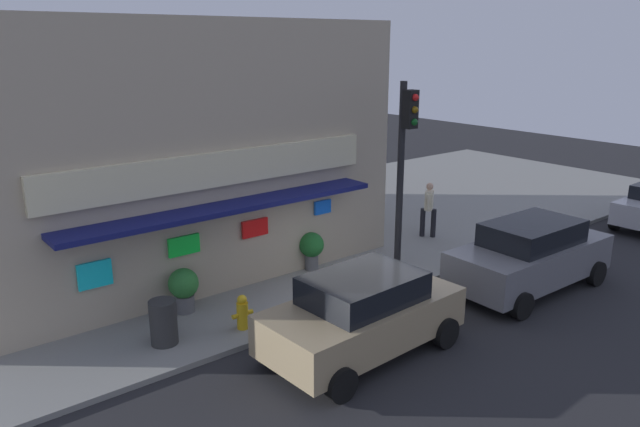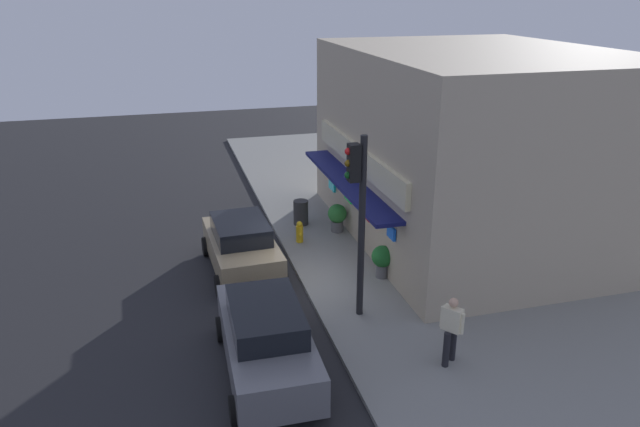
{
  "view_description": "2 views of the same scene",
  "coord_description": "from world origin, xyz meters",
  "px_view_note": "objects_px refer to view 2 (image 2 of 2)",
  "views": [
    {
      "loc": [
        -8.89,
        -9.52,
        6.06
      ],
      "look_at": [
        -0.37,
        1.11,
        2.12
      ],
      "focal_mm": 33.82,
      "sensor_mm": 36.0,
      "label": 1
    },
    {
      "loc": [
        15.51,
        -3.67,
        8.43
      ],
      "look_at": [
        -0.4,
        0.69,
        2.08
      ],
      "focal_mm": 33.13,
      "sensor_mm": 36.0,
      "label": 2
    }
  ],
  "objects_px": {
    "fire_hydrant": "(300,232)",
    "potted_plant_by_doorway": "(382,259)",
    "trash_can": "(301,212)",
    "traffic_light": "(358,204)",
    "pedestrian": "(451,327)",
    "parked_car_grey": "(266,338)",
    "parked_car_tan": "(241,245)",
    "potted_plant_by_window": "(337,216)"
  },
  "relations": [
    {
      "from": "traffic_light",
      "to": "potted_plant_by_window",
      "type": "bearing_deg",
      "value": 168.07
    },
    {
      "from": "fire_hydrant",
      "to": "pedestrian",
      "type": "height_order",
      "value": "pedestrian"
    },
    {
      "from": "potted_plant_by_window",
      "to": "parked_car_tan",
      "type": "height_order",
      "value": "parked_car_tan"
    },
    {
      "from": "traffic_light",
      "to": "parked_car_grey",
      "type": "bearing_deg",
      "value": -57.85
    },
    {
      "from": "traffic_light",
      "to": "potted_plant_by_doorway",
      "type": "distance_m",
      "value": 3.49
    },
    {
      "from": "potted_plant_by_window",
      "to": "parked_car_tan",
      "type": "relative_size",
      "value": 0.24
    },
    {
      "from": "fire_hydrant",
      "to": "potted_plant_by_doorway",
      "type": "distance_m",
      "value": 3.74
    },
    {
      "from": "fire_hydrant",
      "to": "parked_car_grey",
      "type": "xyz_separation_m",
      "value": [
        6.87,
        -2.43,
        0.42
      ]
    },
    {
      "from": "potted_plant_by_window",
      "to": "parked_car_grey",
      "type": "relative_size",
      "value": 0.22
    },
    {
      "from": "traffic_light",
      "to": "parked_car_grey",
      "type": "height_order",
      "value": "traffic_light"
    },
    {
      "from": "fire_hydrant",
      "to": "traffic_light",
      "type": "bearing_deg",
      "value": 3.71
    },
    {
      "from": "fire_hydrant",
      "to": "trash_can",
      "type": "distance_m",
      "value": 1.65
    },
    {
      "from": "traffic_light",
      "to": "fire_hydrant",
      "type": "xyz_separation_m",
      "value": [
        -5.13,
        -0.33,
        -2.81
      ]
    },
    {
      "from": "trash_can",
      "to": "potted_plant_by_doorway",
      "type": "xyz_separation_m",
      "value": [
        4.85,
        1.37,
        0.15
      ]
    },
    {
      "from": "trash_can",
      "to": "potted_plant_by_window",
      "type": "height_order",
      "value": "potted_plant_by_window"
    },
    {
      "from": "pedestrian",
      "to": "potted_plant_by_doorway",
      "type": "bearing_deg",
      "value": 179.25
    },
    {
      "from": "trash_can",
      "to": "parked_car_tan",
      "type": "height_order",
      "value": "parked_car_tan"
    },
    {
      "from": "potted_plant_by_doorway",
      "to": "potted_plant_by_window",
      "type": "height_order",
      "value": "potted_plant_by_doorway"
    },
    {
      "from": "fire_hydrant",
      "to": "potted_plant_by_doorway",
      "type": "bearing_deg",
      "value": 28.89
    },
    {
      "from": "traffic_light",
      "to": "potted_plant_by_window",
      "type": "relative_size",
      "value": 4.83
    },
    {
      "from": "parked_car_grey",
      "to": "pedestrian",
      "type": "bearing_deg",
      "value": 77.09
    },
    {
      "from": "traffic_light",
      "to": "potted_plant_by_doorway",
      "type": "xyz_separation_m",
      "value": [
        -1.87,
        1.47,
        -2.56
      ]
    },
    {
      "from": "potted_plant_by_window",
      "to": "traffic_light",
      "type": "bearing_deg",
      "value": -11.93
    },
    {
      "from": "parked_car_grey",
      "to": "traffic_light",
      "type": "bearing_deg",
      "value": 122.15
    },
    {
      "from": "parked_car_grey",
      "to": "potted_plant_by_doorway",
      "type": "bearing_deg",
      "value": 130.43
    },
    {
      "from": "fire_hydrant",
      "to": "potted_plant_by_window",
      "type": "bearing_deg",
      "value": 110.7
    },
    {
      "from": "parked_car_tan",
      "to": "fire_hydrant",
      "type": "bearing_deg",
      "value": 122.56
    },
    {
      "from": "fire_hydrant",
      "to": "parked_car_grey",
      "type": "bearing_deg",
      "value": -19.47
    },
    {
      "from": "fire_hydrant",
      "to": "pedestrian",
      "type": "bearing_deg",
      "value": 12.55
    },
    {
      "from": "trash_can",
      "to": "parked_car_grey",
      "type": "xyz_separation_m",
      "value": [
        8.46,
        -2.86,
        0.32
      ]
    },
    {
      "from": "trash_can",
      "to": "potted_plant_by_doorway",
      "type": "relative_size",
      "value": 0.9
    },
    {
      "from": "trash_can",
      "to": "parked_car_tan",
      "type": "xyz_separation_m",
      "value": [
        3.0,
        -2.64,
        0.28
      ]
    },
    {
      "from": "trash_can",
      "to": "parked_car_grey",
      "type": "relative_size",
      "value": 0.2
    },
    {
      "from": "fire_hydrant",
      "to": "parked_car_tan",
      "type": "xyz_separation_m",
      "value": [
        1.41,
        -2.21,
        0.38
      ]
    },
    {
      "from": "traffic_light",
      "to": "parked_car_tan",
      "type": "bearing_deg",
      "value": -145.61
    },
    {
      "from": "trash_can",
      "to": "pedestrian",
      "type": "relative_size",
      "value": 0.54
    },
    {
      "from": "fire_hydrant",
      "to": "potted_plant_by_doorway",
      "type": "height_order",
      "value": "potted_plant_by_doorway"
    },
    {
      "from": "trash_can",
      "to": "potted_plant_by_window",
      "type": "distance_m",
      "value": 1.5
    },
    {
      "from": "parked_car_grey",
      "to": "fire_hydrant",
      "type": "bearing_deg",
      "value": 160.53
    },
    {
      "from": "pedestrian",
      "to": "parked_car_tan",
      "type": "height_order",
      "value": "pedestrian"
    },
    {
      "from": "traffic_light",
      "to": "fire_hydrant",
      "type": "distance_m",
      "value": 5.86
    },
    {
      "from": "potted_plant_by_doorway",
      "to": "parked_car_tan",
      "type": "bearing_deg",
      "value": -114.75
    }
  ]
}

